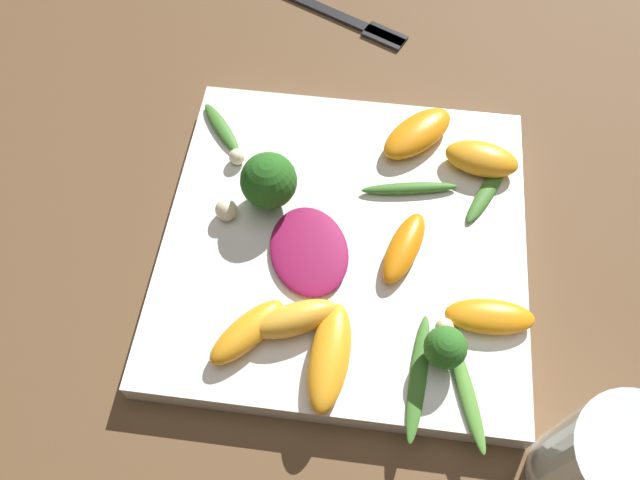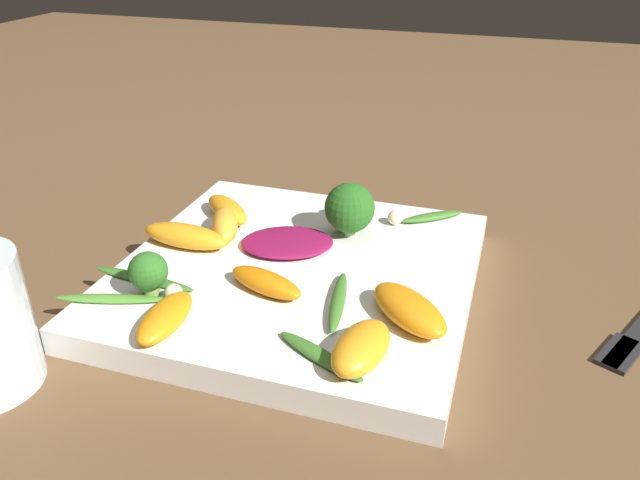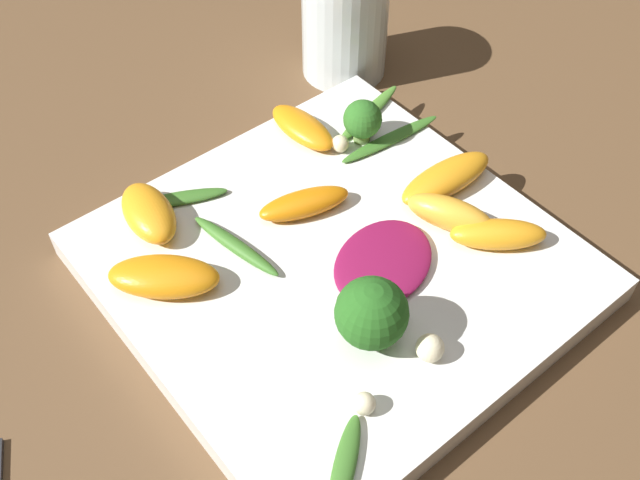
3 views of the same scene
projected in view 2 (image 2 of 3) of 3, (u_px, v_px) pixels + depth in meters
The scene contains 20 objects.
ground_plane at pixel (298, 287), 0.51m from camera, with size 2.40×2.40×0.00m, color brown.
plate at pixel (298, 276), 0.50m from camera, with size 0.27×0.27×0.02m.
radicchio_leaf_0 at pixel (287, 242), 0.52m from camera, with size 0.08×0.09×0.01m.
orange_segment_0 at pixel (409, 309), 0.43m from camera, with size 0.07×0.07×0.02m.
orange_segment_1 at pixel (266, 282), 0.46m from camera, with size 0.04×0.07×0.02m.
orange_segment_2 at pixel (225, 225), 0.54m from camera, with size 0.06×0.05×0.02m.
orange_segment_3 at pixel (227, 210), 0.57m from camera, with size 0.06×0.06×0.02m.
orange_segment_4 at pixel (361, 348), 0.39m from camera, with size 0.06×0.04×0.02m.
orange_segment_5 at pixel (188, 234), 0.52m from camera, with size 0.03×0.08×0.02m.
orange_segment_6 at pixel (165, 317), 0.42m from camera, with size 0.06×0.03×0.02m.
broccoli_floret_0 at pixel (148, 272), 0.45m from camera, with size 0.03×0.03×0.03m.
broccoli_floret_1 at pixel (350, 208), 0.53m from camera, with size 0.04×0.04×0.05m.
arugula_sprig_0 at pixel (432, 217), 0.57m from camera, with size 0.05×0.06×0.01m.
arugula_sprig_1 at pixel (111, 299), 0.45m from camera, with size 0.03×0.08×0.01m.
arugula_sprig_2 at pixel (320, 356), 0.39m from camera, with size 0.04×0.07×0.01m.
arugula_sprig_3 at pixel (338, 301), 0.44m from camera, with size 0.08×0.02×0.01m.
arugula_sprig_4 at pixel (143, 278), 0.47m from camera, with size 0.02×0.09×0.00m.
macadamia_nut_0 at pixel (339, 209), 0.57m from camera, with size 0.02×0.02×0.02m.
macadamia_nut_1 at pixel (174, 292), 0.45m from camera, with size 0.01×0.01×0.01m.
macadamia_nut_2 at pixel (395, 218), 0.56m from camera, with size 0.01×0.01×0.01m.
Camera 2 is at (0.40, 0.15, 0.27)m, focal length 35.00 mm.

